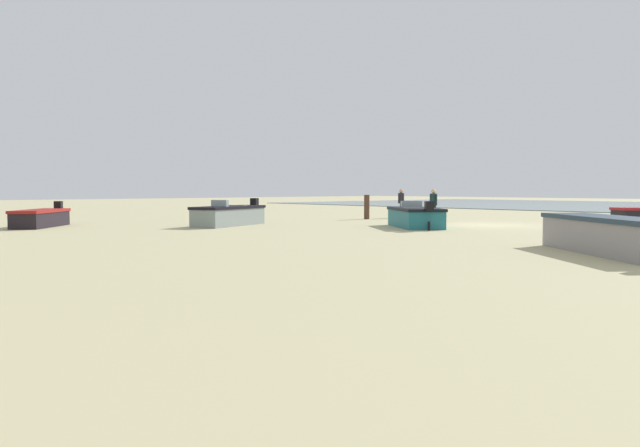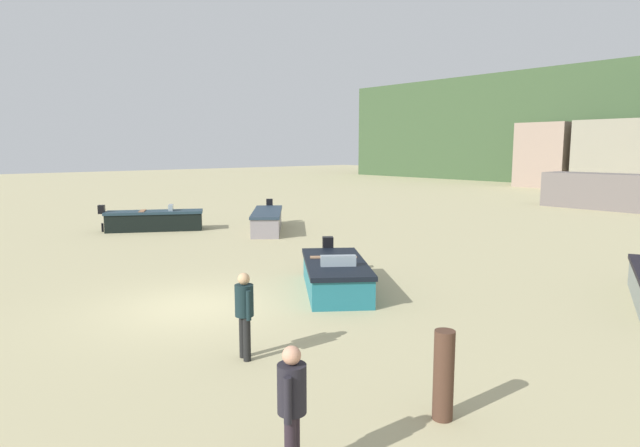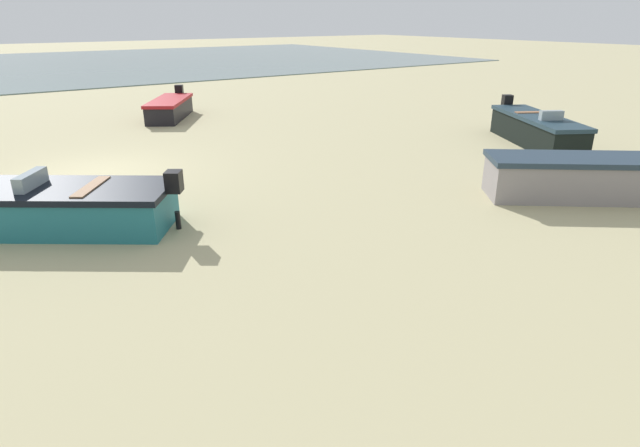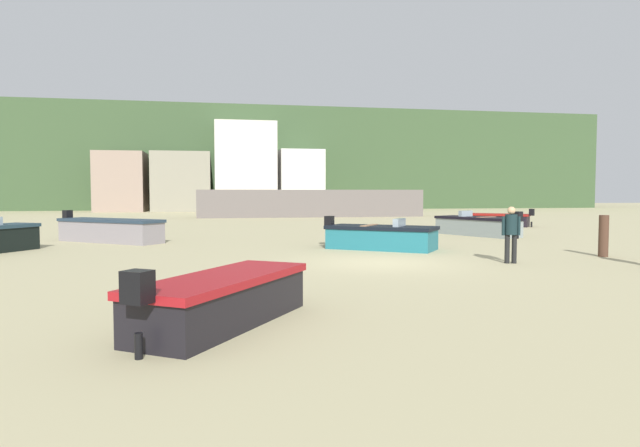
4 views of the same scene
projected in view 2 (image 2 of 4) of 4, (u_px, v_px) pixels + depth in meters
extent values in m
plane|color=tan|center=(194.00, 307.00, 13.17)|extent=(160.00, 160.00, 0.00)
cube|color=gray|center=(550.00, 155.00, 53.73)|extent=(5.04, 5.49, 6.31)
cube|color=gray|center=(617.00, 155.00, 48.99)|extent=(6.16, 5.43, 6.36)
cube|color=gray|center=(267.00, 222.00, 25.19)|extent=(4.47, 3.85, 0.83)
cube|color=#253544|center=(267.00, 212.00, 25.12)|extent=(4.59, 3.97, 0.12)
cube|color=black|center=(270.00, 203.00, 27.61)|extent=(0.42, 0.42, 0.40)
cylinder|color=black|center=(270.00, 219.00, 27.73)|extent=(0.14, 0.14, 0.41)
cube|color=black|center=(155.00, 222.00, 25.33)|extent=(3.12, 4.32, 0.81)
cube|color=#203642|center=(154.00, 212.00, 25.26)|extent=(3.24, 4.44, 0.12)
cube|color=black|center=(101.00, 209.00, 24.80)|extent=(0.42, 0.40, 0.40)
cylinder|color=black|center=(103.00, 228.00, 24.91)|extent=(0.14, 0.14, 0.40)
cube|color=#8C9EA8|center=(171.00, 208.00, 25.38)|extent=(0.69, 0.51, 0.28)
cube|color=#976644|center=(142.00, 211.00, 25.16)|extent=(0.96, 0.69, 0.08)
cube|color=#206977|center=(335.00, 278.00, 14.59)|extent=(3.90, 3.40, 0.71)
cube|color=black|center=(335.00, 263.00, 14.53)|extent=(4.03, 3.53, 0.12)
cube|color=black|center=(328.00, 243.00, 16.52)|extent=(0.41, 0.42, 0.40)
cylinder|color=black|center=(328.00, 268.00, 16.63)|extent=(0.14, 0.14, 0.36)
cube|color=#8C9EA8|center=(338.00, 261.00, 13.86)|extent=(0.70, 0.86, 0.28)
cube|color=#966F4E|center=(333.00, 258.00, 14.98)|extent=(0.95, 1.19, 0.08)
cylinder|color=#493023|center=(444.00, 375.00, 7.63)|extent=(0.29, 0.29, 1.31)
cylinder|color=black|center=(247.00, 339.00, 9.77)|extent=(0.17, 0.17, 0.82)
cylinder|color=black|center=(243.00, 336.00, 9.95)|extent=(0.17, 0.17, 0.82)
cylinder|color=#14272A|center=(244.00, 300.00, 9.76)|extent=(0.40, 0.40, 0.58)
cylinder|color=#14272A|center=(249.00, 306.00, 9.58)|extent=(0.11, 0.11, 0.54)
cylinder|color=#14272A|center=(240.00, 300.00, 9.96)|extent=(0.11, 0.11, 0.54)
sphere|color=tan|center=(244.00, 279.00, 9.71)|extent=(0.26, 0.26, 0.22)
cylinder|color=#281E26|center=(294.00, 441.00, 6.38)|extent=(0.20, 0.20, 0.82)
cylinder|color=black|center=(292.00, 389.00, 6.18)|extent=(0.48, 0.48, 0.58)
cylinder|color=black|center=(288.00, 401.00, 5.97)|extent=(0.13, 0.13, 0.54)
cylinder|color=black|center=(296.00, 384.00, 6.40)|extent=(0.13, 0.13, 0.54)
sphere|color=tan|center=(292.00, 355.00, 6.13)|extent=(0.31, 0.31, 0.22)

